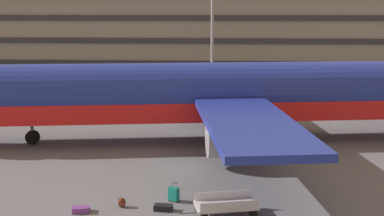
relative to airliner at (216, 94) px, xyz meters
name	(u,v)px	position (x,y,z in m)	size (l,w,h in m)	color
ground_plane	(190,136)	(-1.82, 1.09, -3.10)	(600.00, 600.00, 0.00)	#5B5B60
terminal_structure	(209,17)	(-1.82, 44.55, 4.34)	(158.78, 19.53, 14.90)	gray
airliner	(216,94)	(0.00, 0.00, 0.00)	(36.77, 29.73, 10.97)	navy
suitcase_orange	(174,194)	(-1.72, -11.25, -2.75)	(0.54, 0.46, 0.86)	#147266
suitcase_black	(163,208)	(-2.06, -12.37, -2.97)	(0.85, 0.47, 0.26)	black
suitcase_scuffed	(81,209)	(-5.60, -12.79, -2.98)	(0.81, 0.62, 0.24)	#72388C
backpack_red	(122,203)	(-3.94, -12.12, -2.91)	(0.43, 0.40, 0.46)	#592619
baggage_cart	(226,205)	(0.65, -12.67, -2.68)	(3.37, 1.86, 0.82)	#B7B7BC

